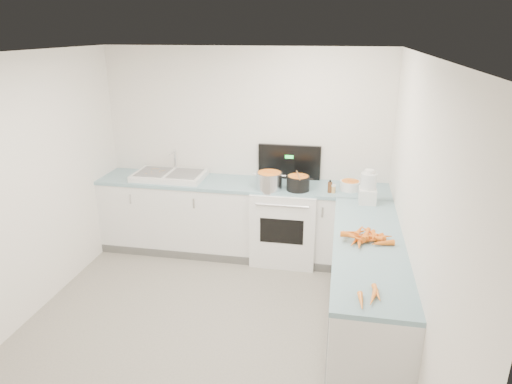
% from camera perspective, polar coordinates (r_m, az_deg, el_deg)
% --- Properties ---
extents(floor, '(3.50, 4.00, 0.00)m').
position_cam_1_polar(floor, '(4.46, -6.72, -17.42)').
color(floor, gray).
rests_on(floor, ground).
extents(ceiling, '(3.50, 4.00, 0.00)m').
position_cam_1_polar(ceiling, '(3.57, -8.38, 16.59)').
color(ceiling, white).
rests_on(ceiling, ground).
extents(wall_back, '(3.50, 0.00, 2.50)m').
position_cam_1_polar(wall_back, '(5.68, -1.30, 5.11)').
color(wall_back, white).
rests_on(wall_back, ground).
extents(wall_front, '(3.50, 0.00, 2.50)m').
position_cam_1_polar(wall_front, '(2.29, -23.94, -21.05)').
color(wall_front, white).
rests_on(wall_front, ground).
extents(wall_left, '(0.00, 4.00, 2.50)m').
position_cam_1_polar(wall_left, '(4.67, -28.37, -0.60)').
color(wall_left, white).
rests_on(wall_left, ground).
extents(wall_right, '(0.00, 4.00, 2.50)m').
position_cam_1_polar(wall_right, '(3.72, 19.25, -4.13)').
color(wall_right, white).
rests_on(wall_right, ground).
extents(counter_back, '(3.50, 0.62, 0.94)m').
position_cam_1_polar(counter_back, '(5.65, -1.87, -3.32)').
color(counter_back, white).
rests_on(counter_back, ground).
extents(counter_right, '(0.62, 2.20, 0.94)m').
position_cam_1_polar(counter_right, '(4.30, 13.50, -11.85)').
color(counter_right, white).
rests_on(counter_right, ground).
extents(stove, '(0.76, 0.65, 1.36)m').
position_cam_1_polar(stove, '(5.55, 3.66, -3.75)').
color(stove, white).
rests_on(stove, ground).
extents(sink, '(0.86, 0.52, 0.31)m').
position_cam_1_polar(sink, '(5.73, -10.75, 2.07)').
color(sink, white).
rests_on(sink, counter_back).
extents(steel_pot, '(0.34, 0.34, 0.22)m').
position_cam_1_polar(steel_pot, '(5.23, 1.67, 1.31)').
color(steel_pot, silver).
rests_on(steel_pot, stove).
extents(black_pot, '(0.32, 0.32, 0.19)m').
position_cam_1_polar(black_pot, '(5.22, 5.28, 1.01)').
color(black_pot, black).
rests_on(black_pot, stove).
extents(wooden_spoon, '(0.08, 0.33, 0.01)m').
position_cam_1_polar(wooden_spoon, '(5.19, 5.31, 2.10)').
color(wooden_spoon, '#AD7A47').
rests_on(wooden_spoon, black_pot).
extents(mixing_bowl, '(0.30, 0.30, 0.11)m').
position_cam_1_polar(mixing_bowl, '(5.32, 11.68, 0.80)').
color(mixing_bowl, white).
rests_on(mixing_bowl, counter_back).
extents(extract_bottle, '(0.05, 0.05, 0.12)m').
position_cam_1_polar(extract_bottle, '(5.20, 9.22, 0.59)').
color(extract_bottle, '#593319').
rests_on(extract_bottle, counter_back).
extents(spice_jar, '(0.05, 0.05, 0.08)m').
position_cam_1_polar(spice_jar, '(5.20, 9.66, 0.31)').
color(spice_jar, '#E5B266').
rests_on(spice_jar, counter_back).
extents(food_processor, '(0.18, 0.22, 0.36)m').
position_cam_1_polar(food_processor, '(4.94, 13.82, 0.41)').
color(food_processor, white).
rests_on(food_processor, counter_right).
extents(carrot_pile, '(0.46, 0.42, 0.09)m').
position_cam_1_polar(carrot_pile, '(4.10, 13.69, -5.47)').
color(carrot_pile, orange).
rests_on(carrot_pile, counter_right).
extents(peeled_carrots, '(0.17, 0.31, 0.04)m').
position_cam_1_polar(peeled_carrots, '(3.28, 14.12, -12.60)').
color(peeled_carrots, orange).
rests_on(peeled_carrots, counter_right).
extents(peelings, '(0.20, 0.28, 0.01)m').
position_cam_1_polar(peelings, '(5.80, -12.42, 2.57)').
color(peelings, tan).
rests_on(peelings, sink).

